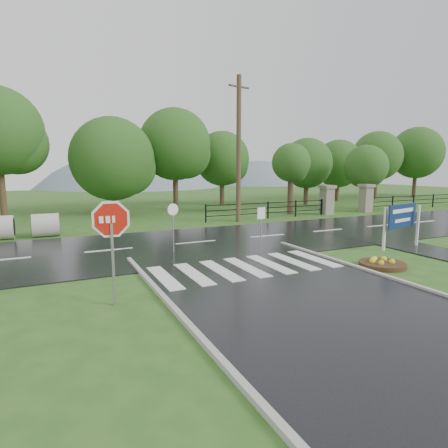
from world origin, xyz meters
TOP-DOWN VIEW (x-y plane):
  - ground at (0.00, 0.00)m, footprint 120.00×120.00m
  - main_road at (0.00, 10.00)m, footprint 90.00×8.00m
  - walkway at (8.50, 4.00)m, footprint 2.20×11.00m
  - crosswalk at (0.00, 5.00)m, footprint 6.50×2.80m
  - pillar_west at (13.00, 16.00)m, footprint 1.00×1.00m
  - pillar_east at (17.00, 16.00)m, footprint 1.00×1.00m
  - fence_west at (7.75, 16.00)m, footprint 9.58×0.08m
  - hills at (3.49, 65.00)m, footprint 102.00×48.00m
  - treeline at (1.00, 24.00)m, footprint 83.20×5.20m
  - stop_sign at (-4.82, 3.33)m, footprint 1.30×0.12m
  - estate_billboard at (7.83, 5.02)m, footprint 2.23×0.56m
  - flower_bed at (4.61, 3.11)m, footprint 1.63×1.63m
  - reg_sign_small at (2.13, 7.55)m, footprint 0.41×0.06m
  - reg_sign_round at (-1.62, 8.36)m, footprint 0.49×0.11m
  - utility_pole_east at (5.13, 15.50)m, footprint 1.64×0.51m
  - entrance_tree_left at (10.68, 17.50)m, footprint 2.93×2.93m
  - entrance_tree_right at (18.36, 17.50)m, footprint 3.66×3.66m

SIDE VIEW (x-z plane):
  - hills at x=3.49m, z-range -39.54..8.46m
  - ground at x=0.00m, z-range 0.00..0.00m
  - main_road at x=0.00m, z-range -0.02..0.02m
  - walkway at x=8.50m, z-range -0.02..0.02m
  - treeline at x=1.00m, z-range -5.00..5.00m
  - crosswalk at x=0.00m, z-range 0.05..0.07m
  - flower_bed at x=4.61m, z-range -0.04..0.28m
  - fence_west at x=7.75m, z-range 0.12..1.32m
  - pillar_west at x=13.00m, z-range 0.06..2.30m
  - pillar_east at x=17.00m, z-range 0.06..2.30m
  - reg_sign_small at x=2.13m, z-range 0.41..2.27m
  - reg_sign_round at x=-1.62m, z-range 0.29..2.40m
  - estate_billboard at x=7.83m, z-range 0.37..2.36m
  - stop_sign at x=-4.82m, z-range 0.56..3.48m
  - entrance_tree_right at x=18.36m, z-range 0.88..6.34m
  - entrance_tree_left at x=10.68m, z-range 1.18..6.59m
  - utility_pole_east at x=5.13m, z-range 0.08..9.42m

